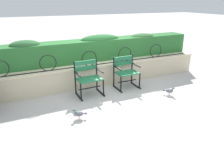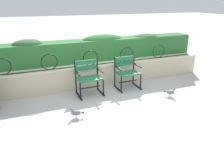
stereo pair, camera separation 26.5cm
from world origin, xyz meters
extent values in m
plane|color=#B7B5AF|center=(0.00, 0.00, 0.00)|extent=(60.00, 60.00, 0.00)
cube|color=beige|center=(0.00, 0.94, 0.28)|extent=(6.42, 0.35, 0.57)
cube|color=beige|center=(0.00, 0.94, 0.59)|extent=(6.42, 0.41, 0.05)
cylinder|color=black|center=(0.00, 0.87, 0.63)|extent=(5.90, 0.02, 0.02)
torus|color=black|center=(-1.43, 0.87, 0.83)|extent=(0.42, 0.02, 0.42)
torus|color=black|center=(-0.34, 0.87, 0.83)|extent=(0.42, 0.02, 0.42)
torus|color=black|center=(0.74, 0.87, 0.83)|extent=(0.42, 0.02, 0.42)
torus|color=black|center=(1.83, 0.87, 0.83)|extent=(0.42, 0.02, 0.42)
cube|color=#2D7033|center=(0.00, 1.41, 0.92)|extent=(6.30, 0.58, 0.60)
ellipsoid|color=#306534|center=(-1.89, 1.41, 1.22)|extent=(0.76, 0.52, 0.25)
ellipsoid|color=#296831|center=(0.19, 1.41, 1.22)|extent=(1.18, 0.52, 0.27)
ellipsoid|color=#2F602F|center=(1.67, 1.41, 1.22)|extent=(0.77, 0.52, 0.14)
cube|color=#237547|center=(-0.53, 0.20, 0.44)|extent=(0.60, 0.15, 0.03)
cube|color=#237547|center=(-0.53, 0.34, 0.44)|extent=(0.60, 0.15, 0.03)
cube|color=#237547|center=(-0.54, 0.48, 0.44)|extent=(0.60, 0.15, 0.03)
cube|color=#237547|center=(-0.54, 0.58, 0.81)|extent=(0.59, 0.05, 0.11)
cube|color=#237547|center=(-0.54, 0.58, 0.66)|extent=(0.59, 0.05, 0.11)
cylinder|color=black|center=(-0.24, 0.59, 0.44)|extent=(0.04, 0.04, 0.89)
cylinder|color=black|center=(-0.23, 0.16, 0.22)|extent=(0.04, 0.04, 0.44)
cube|color=black|center=(-0.23, 0.35, 0.01)|extent=(0.06, 0.52, 0.02)
cube|color=black|center=(-0.23, 0.35, 0.62)|extent=(0.05, 0.40, 0.03)
cylinder|color=black|center=(-0.84, 0.57, 0.44)|extent=(0.04, 0.04, 0.89)
cylinder|color=black|center=(-0.82, 0.14, 0.22)|extent=(0.04, 0.04, 0.44)
cube|color=black|center=(-0.83, 0.33, 0.01)|extent=(0.06, 0.52, 0.02)
cube|color=black|center=(-0.83, 0.33, 0.62)|extent=(0.05, 0.40, 0.03)
cylinder|color=black|center=(-0.53, 0.34, 0.20)|extent=(0.56, 0.05, 0.03)
cube|color=#237547|center=(0.56, 0.23, 0.44)|extent=(0.58, 0.14, 0.03)
cube|color=#237547|center=(0.56, 0.37, 0.44)|extent=(0.58, 0.14, 0.03)
cube|color=#237547|center=(0.56, 0.50, 0.44)|extent=(0.58, 0.14, 0.03)
cube|color=#237547|center=(0.56, 0.61, 0.79)|extent=(0.58, 0.04, 0.11)
cube|color=#237547|center=(0.56, 0.61, 0.65)|extent=(0.58, 0.04, 0.11)
cylinder|color=black|center=(0.85, 0.61, 0.43)|extent=(0.04, 0.04, 0.87)
cylinder|color=black|center=(0.86, 0.18, 0.22)|extent=(0.04, 0.04, 0.44)
cube|color=black|center=(0.85, 0.37, 0.01)|extent=(0.05, 0.52, 0.02)
cube|color=black|center=(0.85, 0.37, 0.62)|extent=(0.04, 0.40, 0.03)
cylinder|color=black|center=(0.27, 0.60, 0.43)|extent=(0.04, 0.04, 0.87)
cylinder|color=black|center=(0.27, 0.17, 0.22)|extent=(0.04, 0.04, 0.44)
cube|color=black|center=(0.27, 0.36, 0.01)|extent=(0.05, 0.52, 0.02)
cube|color=black|center=(0.27, 0.36, 0.62)|extent=(0.04, 0.40, 0.03)
cylinder|color=black|center=(0.56, 0.37, 0.20)|extent=(0.55, 0.04, 0.03)
ellipsoid|color=gray|center=(-1.10, -0.64, 0.11)|extent=(0.21, 0.15, 0.11)
cylinder|color=#2D6B56|center=(-1.16, -0.62, 0.14)|extent=(0.07, 0.06, 0.06)
sphere|color=slate|center=(-1.18, -0.61, 0.20)|extent=(0.06, 0.06, 0.06)
cone|color=black|center=(-1.21, -0.61, 0.19)|extent=(0.02, 0.02, 0.01)
cone|color=#595960|center=(-0.99, -0.67, 0.10)|extent=(0.09, 0.08, 0.06)
ellipsoid|color=slate|center=(-1.10, -0.68, 0.11)|extent=(0.14, 0.06, 0.07)
ellipsoid|color=slate|center=(-1.08, -0.60, 0.11)|extent=(0.14, 0.06, 0.07)
cylinder|color=#C6515B|center=(-1.11, -0.65, 0.03)|extent=(0.01, 0.01, 0.05)
cylinder|color=#C6515B|center=(-1.08, -0.62, 0.03)|extent=(0.01, 0.01, 0.05)
ellipsoid|color=gray|center=(1.34, -0.49, 0.11)|extent=(0.20, 0.21, 0.11)
cylinder|color=#2D6B56|center=(1.38, -0.54, 0.14)|extent=(0.07, 0.07, 0.06)
sphere|color=slate|center=(1.40, -0.56, 0.20)|extent=(0.06, 0.06, 0.06)
cone|color=black|center=(1.42, -0.58, 0.19)|extent=(0.03, 0.03, 0.01)
cone|color=#595960|center=(1.26, -0.41, 0.10)|extent=(0.10, 0.10, 0.06)
ellipsoid|color=slate|center=(1.36, -0.45, 0.11)|extent=(0.11, 0.12, 0.07)
ellipsoid|color=slate|center=(1.30, -0.51, 0.11)|extent=(0.11, 0.12, 0.07)
cylinder|color=#C6515B|center=(1.36, -0.49, 0.03)|extent=(0.01, 0.01, 0.05)
cylinder|color=#C6515B|center=(1.32, -0.50, 0.03)|extent=(0.01, 0.01, 0.05)
camera|label=1|loc=(-2.03, -4.33, 2.31)|focal=33.32mm
camera|label=2|loc=(-1.79, -4.43, 2.31)|focal=33.32mm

